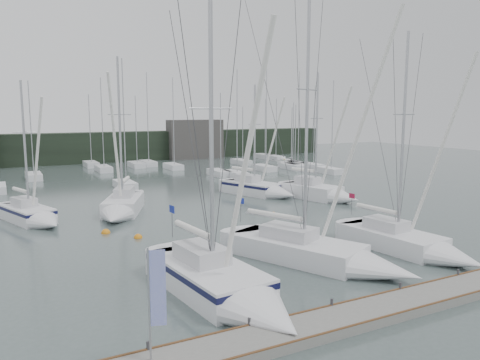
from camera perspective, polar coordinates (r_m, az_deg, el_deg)
name	(u,v)px	position (r m, az deg, el deg)	size (l,w,h in m)	color
ground	(313,277)	(25.19, 8.84, -11.60)	(160.00, 160.00, 0.00)	#495857
dock	(383,309)	(21.60, 17.02, -14.80)	(24.00, 2.00, 0.40)	#62625D
far_treeline	(91,148)	(82.40, -17.71, 3.79)	(90.00, 4.00, 5.00)	black
far_building_right	(195,139)	(85.41, -5.49, 4.97)	(10.00, 3.00, 7.00)	#423F3D
mast_forest	(172,169)	(66.04, -8.23, 1.28)	(59.05, 27.74, 14.62)	white
sailboat_near_left	(229,290)	(21.42, -1.33, -13.31)	(4.27, 10.86, 14.71)	white
sailboat_near_center	(334,258)	(26.66, 11.42, -9.27)	(7.44, 11.48, 16.58)	white
sailboat_near_right	(419,247)	(30.16, 20.97, -7.64)	(3.83, 9.80, 14.20)	white
sailboat_mid_a	(35,216)	(39.25, -23.75, -4.07)	(4.78, 7.98, 11.64)	white
sailboat_mid_b	(120,209)	(39.68, -14.40, -3.42)	(5.88, 8.91, 13.81)	white
sailboat_mid_d	(263,190)	(47.76, 2.77, -1.18)	(5.48, 9.02, 12.09)	white
sailboat_mid_e	(325,194)	(46.11, 10.28, -1.64)	(4.87, 8.71, 13.12)	white
buoy_a	(201,235)	(33.00, -4.82, -6.68)	(0.48, 0.48, 0.48)	orange
buoy_b	(273,215)	(39.13, 4.08, -4.27)	(0.52, 0.52, 0.52)	orange
buoy_c	(106,233)	(34.65, -16.04, -6.25)	(0.63, 0.63, 0.63)	orange
dock_banner	(155,294)	(15.87, -10.34, -13.54)	(0.57, 0.22, 3.86)	#A5A7AD
seagull	(283,159)	(22.87, 5.23, 2.58)	(0.98, 0.46, 0.19)	white
buoy_d	(138,238)	(32.86, -12.32, -6.92)	(0.58, 0.58, 0.58)	orange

